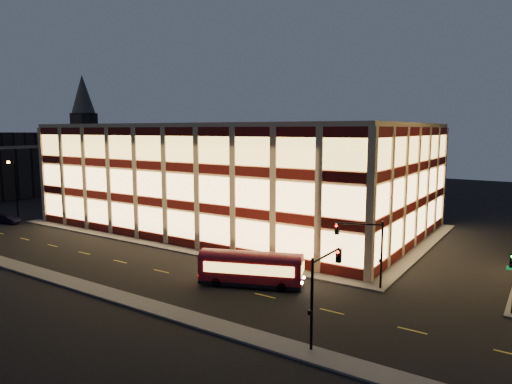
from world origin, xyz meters
The scene contains 14 objects.
ground centered at (0.00, 0.00, 0.00)m, with size 200.00×200.00×0.00m, color black.
sidewalk_office_south centered at (-3.00, 1.00, 0.07)m, with size 54.00×2.00×0.15m, color #514F4C.
sidewalk_office_east centered at (23.00, 17.00, 0.07)m, with size 2.00×30.00×0.15m, color #514F4C.
sidewalk_near centered at (0.00, -13.00, 0.07)m, with size 100.00×2.00×0.15m, color #514F4C.
office_building centered at (-2.91, 16.91, 7.25)m, with size 50.45×30.45×14.50m.
bg_building_a centered at (-62.00, 18.00, 5.00)m, with size 18.00×28.00×10.00m, color #2D2621.
church_tower centered at (-70.00, 40.00, 9.00)m, with size 5.00×5.00×18.00m, color #2D2621.
church_spire centered at (-70.00, 40.00, 23.00)m, with size 6.00×6.00×10.00m, color #4C473F.
traffic_signal_far centered at (22.21, 0.24, 4.11)m, with size 3.79×1.87×6.00m.
traffic_signal_near centered at (23.50, -11.03, 4.13)m, with size 0.32×4.45×6.00m.
street_lamp_a centered at (-34.00, 0.82, 5.47)m, with size 0.44×1.22×9.02m.
trolley_bus centered at (13.57, -4.50, 1.71)m, with size 9.33×5.41×3.09m.
parked_car_0 centered at (-33.06, -1.66, 0.64)m, with size 1.52×3.77×1.29m, color black.
parked_car_1 centered at (-31.32, -1.83, 0.66)m, with size 1.40×4.03×1.33m, color black.
Camera 1 is at (35.43, -36.79, 13.74)m, focal length 32.00 mm.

